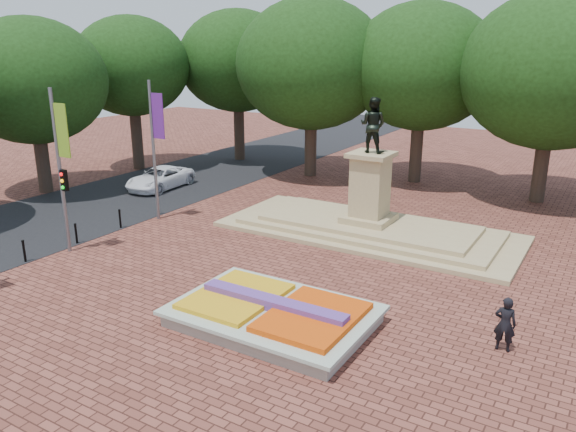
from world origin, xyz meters
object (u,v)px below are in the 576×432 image
at_px(flower_bed, 274,314).
at_px(van, 160,178).
at_px(monument, 369,215).
at_px(pedestrian, 505,324).

distance_m(flower_bed, van, 19.16).
height_order(flower_bed, monument, monument).
relative_size(van, pedestrian, 2.78).
distance_m(van, pedestrian, 23.96).
xyz_separation_m(flower_bed, monument, (-1.03, 10.00, 0.50)).
relative_size(monument, pedestrian, 8.19).
relative_size(monument, van, 2.94).
height_order(monument, van, monument).
bearing_deg(pedestrian, van, -26.01).
distance_m(monument, van, 14.56).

